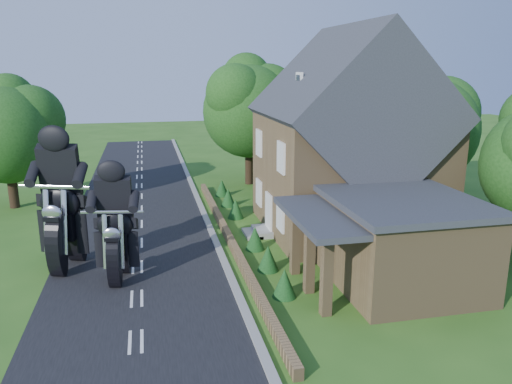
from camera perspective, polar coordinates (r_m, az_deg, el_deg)
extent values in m
plane|color=#2C5818|center=(19.08, -13.47, -11.80)|extent=(120.00, 120.00, 0.00)
cube|color=black|center=(19.07, -13.47, -11.77)|extent=(7.00, 80.00, 0.02)
cube|color=gray|center=(19.28, -2.38, -10.90)|extent=(0.30, 80.00, 0.12)
cube|color=olive|center=(23.89, -2.99, -5.47)|extent=(0.30, 22.00, 0.40)
cube|color=olive|center=(25.74, 10.29, 2.25)|extent=(8.00, 8.00, 6.00)
cube|color=#2C2E34|center=(25.30, 10.59, 8.91)|extent=(8.48, 8.64, 8.48)
cube|color=olive|center=(26.07, 15.14, 15.87)|extent=(0.60, 0.90, 1.60)
cube|color=white|center=(24.31, 4.97, 12.43)|extent=(0.12, 0.80, 0.90)
cube|color=black|center=(24.30, 4.83, 12.43)|extent=(0.04, 0.55, 0.65)
cube|color=white|center=(24.97, 1.45, -2.52)|extent=(0.10, 1.10, 2.10)
cube|color=gray|center=(25.17, 0.69, -4.53)|extent=(0.80, 1.60, 0.30)
cube|color=gray|center=(25.09, -0.43, -4.77)|extent=(0.80, 1.60, 0.15)
cube|color=white|center=(22.77, 2.80, -2.75)|extent=(0.10, 1.10, 1.40)
cube|color=black|center=(22.77, 2.75, -2.75)|extent=(0.04, 0.92, 1.22)
cube|color=white|center=(26.88, 0.33, -0.08)|extent=(0.10, 1.10, 1.40)
cube|color=black|center=(26.88, 0.29, -0.08)|extent=(0.04, 0.92, 1.22)
cube|color=white|center=(22.13, 2.88, 3.95)|extent=(0.10, 1.10, 1.40)
cube|color=black|center=(22.13, 2.83, 3.95)|extent=(0.04, 0.92, 1.22)
cube|color=white|center=(26.34, 0.34, 5.62)|extent=(0.10, 1.10, 1.40)
cube|color=black|center=(26.34, 0.30, 5.62)|extent=(0.04, 0.92, 1.22)
cube|color=olive|center=(20.02, 16.29, -5.75)|extent=(5.00, 5.60, 3.20)
cube|color=#2C2E34|center=(19.51, 16.64, -1.00)|extent=(5.30, 5.94, 0.24)
cube|color=#2C2E34|center=(18.33, 8.03, -2.70)|extent=(2.60, 5.32, 0.22)
cube|color=olive|center=(17.09, 8.07, -9.54)|extent=(0.35, 0.35, 2.80)
cube|color=olive|center=(18.65, 6.13, -7.39)|extent=(0.35, 0.35, 2.80)
cube|color=olive|center=(20.25, 4.50, -5.57)|extent=(0.35, 0.35, 2.80)
cylinder|color=black|center=(30.94, 18.68, 0.88)|extent=(0.56, 0.56, 3.00)
sphere|color=#194313|center=(30.41, 19.15, 6.67)|extent=(6.00, 6.00, 6.00)
sphere|color=#194313|center=(31.54, 20.83, 8.42)|extent=(4.32, 4.32, 4.32)
sphere|color=#194313|center=(28.98, 18.48, 8.78)|extent=(3.72, 3.72, 3.72)
sphere|color=#194313|center=(31.31, 18.47, 10.79)|extent=(3.30, 3.30, 3.30)
cylinder|color=black|center=(36.36, 9.26, 3.84)|extent=(0.56, 0.56, 3.60)
sphere|color=#194313|center=(35.88, 9.51, 9.79)|extent=(7.20, 7.20, 7.20)
sphere|color=#194313|center=(37.11, 11.52, 11.51)|extent=(5.18, 5.18, 5.18)
sphere|color=#194313|center=(34.34, 8.29, 12.05)|extent=(4.46, 4.46, 4.46)
sphere|color=#194313|center=(37.16, 8.97, 13.85)|extent=(3.96, 3.96, 3.96)
cylinder|color=black|center=(35.58, -0.38, 3.64)|extent=(0.56, 0.56, 3.40)
sphere|color=#194313|center=(35.11, -0.39, 9.20)|extent=(6.40, 6.40, 6.40)
sphere|color=#194313|center=(35.99, 1.67, 10.85)|extent=(4.61, 4.61, 4.61)
sphere|color=#194313|center=(33.86, -1.93, 11.18)|extent=(3.97, 3.97, 3.97)
sphere|color=#194313|center=(36.26, -0.67, 12.90)|extent=(3.52, 3.52, 3.52)
cylinder|color=black|center=(32.83, -25.68, 0.78)|extent=(0.56, 0.56, 2.80)
sphere|color=#194313|center=(32.35, -26.23, 5.85)|extent=(5.60, 5.60, 5.60)
sphere|color=#194313|center=(32.53, -24.00, 7.62)|extent=(4.03, 4.03, 4.03)
sphere|color=#194313|center=(33.23, -26.00, 9.47)|extent=(3.08, 3.08, 3.08)
cone|color=#133B16|center=(18.53, 3.27, -10.34)|extent=(0.90, 0.90, 1.10)
cone|color=#133B16|center=(20.75, 1.39, -7.54)|extent=(0.90, 0.90, 1.10)
cone|color=#133B16|center=(23.02, -0.11, -5.29)|extent=(0.90, 0.90, 1.10)
cone|color=#133B16|center=(27.70, -2.34, -1.91)|extent=(0.90, 0.90, 1.10)
cone|color=#133B16|center=(30.07, -3.19, -0.61)|extent=(0.90, 0.90, 1.10)
cone|color=#133B16|center=(32.46, -3.92, 0.49)|extent=(0.90, 0.90, 1.10)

